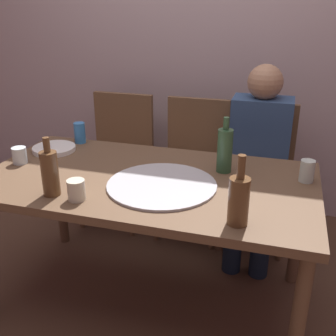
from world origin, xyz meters
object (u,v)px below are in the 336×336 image
(soda_can, at_px, (80,133))
(chair_left, at_px, (118,150))
(guest_in_sweater, at_px, (258,155))
(water_bottle, at_px, (239,199))
(chair_right, at_px, (258,165))
(chair_middle, at_px, (194,158))
(wine_bottle, at_px, (225,150))
(tumbler_far, at_px, (19,155))
(beer_bottle, at_px, (50,172))
(plate_stack, at_px, (54,149))
(tumbler_near, at_px, (307,171))
(wine_glass, at_px, (76,190))
(pizza_tray, at_px, (162,185))
(dining_table, at_px, (148,191))

(soda_can, height_order, chair_left, chair_left)
(guest_in_sweater, bearing_deg, water_bottle, 90.11)
(chair_right, bearing_deg, chair_middle, 0.00)
(wine_bottle, relative_size, tumbler_far, 3.24)
(tumbler_far, bearing_deg, chair_right, 35.95)
(beer_bottle, distance_m, chair_middle, 1.23)
(beer_bottle, height_order, water_bottle, water_bottle)
(wine_bottle, xyz_separation_m, plate_stack, (-0.97, 0.02, -0.10))
(guest_in_sweater, bearing_deg, tumbler_near, 117.05)
(water_bottle, xyz_separation_m, tumbler_far, (-1.17, 0.30, -0.06))
(wine_glass, bearing_deg, chair_left, 104.93)
(tumbler_far, xyz_separation_m, chair_middle, (0.74, 0.85, -0.25))
(pizza_tray, relative_size, chair_middle, 0.56)
(tumbler_near, bearing_deg, wine_glass, -153.14)
(soda_can, bearing_deg, beer_bottle, -72.13)
(tumbler_near, height_order, chair_middle, chair_middle)
(wine_bottle, xyz_separation_m, soda_can, (-0.89, 0.19, -0.05))
(tumbler_far, relative_size, soda_can, 0.70)
(tumbler_far, xyz_separation_m, soda_can, (0.15, 0.39, 0.02))
(dining_table, xyz_separation_m, pizza_tray, (0.09, -0.08, 0.08))
(dining_table, distance_m, guest_in_sweater, 0.83)
(water_bottle, xyz_separation_m, guest_in_sweater, (-0.00, 0.99, -0.18))
(dining_table, bearing_deg, soda_can, 146.44)
(pizza_tray, bearing_deg, chair_left, 124.00)
(wine_glass, height_order, guest_in_sweater, guest_in_sweater)
(soda_can, bearing_deg, water_bottle, -33.60)
(dining_table, height_order, chair_right, chair_right)
(dining_table, distance_m, chair_right, 0.96)
(wine_bottle, height_order, wine_glass, wine_bottle)
(pizza_tray, bearing_deg, wine_glass, -142.94)
(dining_table, relative_size, tumbler_far, 18.62)
(wine_glass, distance_m, guest_in_sweater, 1.21)
(wine_bottle, relative_size, tumbler_near, 2.65)
(chair_left, bearing_deg, dining_table, 121.90)
(wine_bottle, distance_m, chair_left, 1.12)
(wine_bottle, relative_size, soda_can, 2.28)
(chair_middle, bearing_deg, tumbler_near, 136.12)
(chair_middle, bearing_deg, beer_bottle, 71.17)
(water_bottle, distance_m, chair_middle, 1.26)
(wine_bottle, relative_size, beer_bottle, 1.06)
(pizza_tray, bearing_deg, dining_table, 141.25)
(chair_middle, bearing_deg, wine_glass, 77.35)
(beer_bottle, height_order, chair_right, beer_bottle)
(chair_right, bearing_deg, tumbler_near, 111.49)
(tumbler_far, bearing_deg, beer_bottle, -37.68)
(beer_bottle, bearing_deg, chair_right, 54.22)
(pizza_tray, height_order, water_bottle, water_bottle)
(wine_glass, bearing_deg, beer_bottle, 173.86)
(plate_stack, bearing_deg, tumbler_near, -1.14)
(beer_bottle, bearing_deg, tumbler_near, 23.41)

